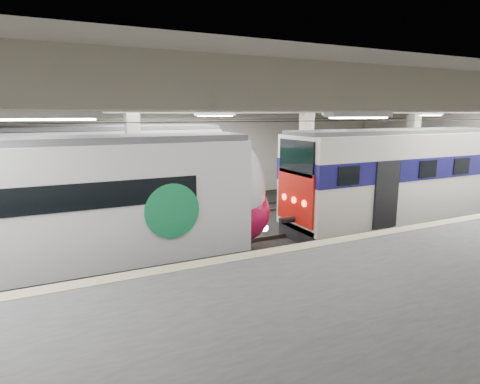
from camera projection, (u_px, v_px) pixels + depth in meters
station_hall at (261, 170)px, 12.56m from camera, size 36.00×24.00×5.75m
modern_emu at (89, 209)px, 12.17m from camera, size 13.32×2.75×4.32m
older_rer at (415, 175)px, 18.08m from camera, size 13.01×2.87×4.31m
far_train at (56, 179)px, 16.67m from camera, size 14.01×3.19×4.45m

